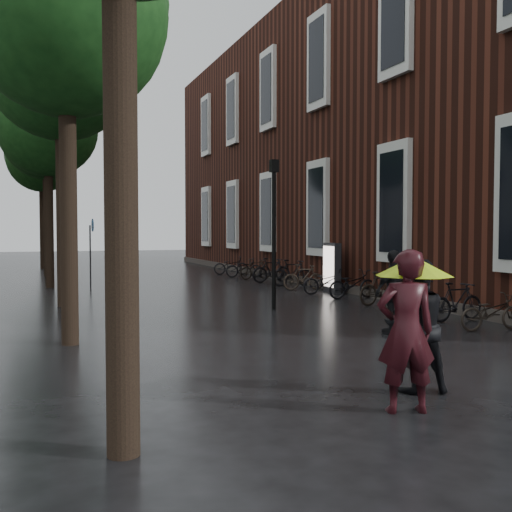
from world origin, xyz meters
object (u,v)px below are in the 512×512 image
lamp_post (274,219)px  pedestrian_walking (395,292)px  person_black (416,326)px  parked_bicycles (312,278)px  person_burgundy (406,331)px  ad_lightbox (332,268)px

lamp_post → pedestrian_walking: bearing=-79.4°
person_black → pedestrian_walking: (2.29, 3.89, -0.01)m
person_black → lamp_post: (1.44, 8.40, 1.58)m
parked_bicycles → pedestrian_walking: bearing=-105.1°
person_burgundy → ad_lightbox: person_burgundy is taller
parked_bicycles → person_burgundy: bearing=-111.9°
pedestrian_walking → ad_lightbox: bearing=-119.0°
parked_bicycles → ad_lightbox: size_ratio=10.57×
person_black → pedestrian_walking: size_ratio=1.01×
person_black → ad_lightbox: size_ratio=1.03×
person_black → parked_bicycles: person_black is taller
parked_bicycles → ad_lightbox: 0.87m
person_burgundy → pedestrian_walking: 5.47m
parked_bicycles → person_black: bearing=-110.3°
person_burgundy → parked_bicycles: 14.13m
person_burgundy → pedestrian_walking: (2.96, 4.60, -0.09)m
ad_lightbox → parked_bicycles: bearing=131.8°
person_burgundy → person_black: bearing=-118.0°
person_black → parked_bicycles: (4.59, 12.39, -0.43)m
person_black → lamp_post: 8.67m
person_black → pedestrian_walking: person_black is taller
person_black → parked_bicycles: 13.22m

